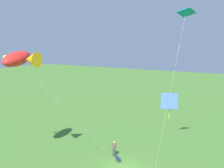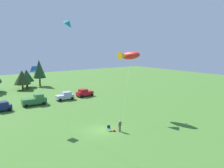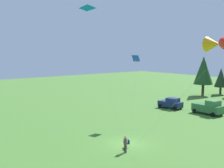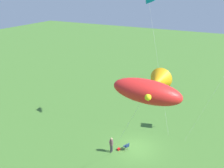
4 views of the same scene
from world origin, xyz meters
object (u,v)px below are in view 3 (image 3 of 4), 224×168
(car_navy_hatch, at_px, (171,103))
(kite_diamond_blue, at_px, (136,60))
(backpack_on_grass, at_px, (125,149))
(truck_green_flatbed, at_px, (209,107))
(folding_chair, at_px, (128,143))
(kite_delta_teal, at_px, (87,7))
(person_kite_flyer, at_px, (125,143))

(car_navy_hatch, xyz_separation_m, kite_diamond_blue, (3.50, -11.81, 7.93))
(backpack_on_grass, xyz_separation_m, truck_green_flatbed, (-4.89, 22.09, 0.99))
(folding_chair, height_order, backpack_on_grass, folding_chair)
(kite_delta_teal, bearing_deg, kite_diamond_blue, 100.44)
(person_kite_flyer, height_order, truck_green_flatbed, truck_green_flatbed)
(folding_chair, relative_size, kite_diamond_blue, 0.09)
(folding_chair, xyz_separation_m, truck_green_flatbed, (-4.47, 21.33, 0.61))
(person_kite_flyer, relative_size, car_navy_hatch, 0.40)
(kite_diamond_blue, bearing_deg, car_navy_hatch, 106.50)
(folding_chair, xyz_separation_m, kite_diamond_blue, (-7.94, 8.56, 8.39))
(person_kite_flyer, relative_size, backpack_on_grass, 5.44)
(person_kite_flyer, xyz_separation_m, truck_green_flatbed, (-5.57, 22.60, 0.08))
(person_kite_flyer, distance_m, truck_green_flatbed, 23.28)
(truck_green_flatbed, relative_size, kite_diamond_blue, 0.53)
(folding_chair, distance_m, car_navy_hatch, 23.37)
(person_kite_flyer, height_order, kite_diamond_blue, kite_diamond_blue)
(kite_diamond_blue, relative_size, kite_delta_teal, 0.61)
(backpack_on_grass, bearing_deg, truck_green_flatbed, 102.49)
(backpack_on_grass, bearing_deg, person_kite_flyer, -37.47)
(person_kite_flyer, relative_size, truck_green_flatbed, 0.34)
(kite_diamond_blue, distance_m, kite_delta_teal, 11.41)
(person_kite_flyer, distance_m, folding_chair, 1.77)
(folding_chair, distance_m, kite_diamond_blue, 14.38)
(backpack_on_grass, relative_size, car_navy_hatch, 0.07)
(folding_chair, height_order, car_navy_hatch, car_navy_hatch)
(folding_chair, xyz_separation_m, backpack_on_grass, (0.42, -0.76, -0.38))
(truck_green_flatbed, distance_m, kite_delta_teal, 26.28)
(backpack_on_grass, height_order, car_navy_hatch, car_navy_hatch)
(car_navy_hatch, height_order, truck_green_flatbed, truck_green_flatbed)
(person_kite_flyer, bearing_deg, kite_diamond_blue, -126.97)
(person_kite_flyer, relative_size, kite_diamond_blue, 0.18)
(backpack_on_grass, bearing_deg, folding_chair, 119.32)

